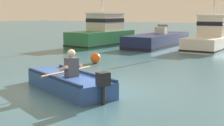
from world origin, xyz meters
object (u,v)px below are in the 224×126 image
(rowboat_with_person, at_px, (68,82))
(moored_boat_navy, at_px, (158,41))
(moored_boat_white, at_px, (213,36))
(mooring_buoy, at_px, (95,58))
(moored_boat_green, at_px, (102,34))

(rowboat_with_person, relative_size, moored_boat_navy, 0.56)
(rowboat_with_person, bearing_deg, moored_boat_white, 87.71)
(moored_boat_navy, relative_size, mooring_buoy, 14.23)
(rowboat_with_person, height_order, moored_boat_white, moored_boat_white)
(moored_boat_white, bearing_deg, mooring_buoy, -108.09)
(moored_boat_green, relative_size, moored_boat_navy, 0.79)
(moored_boat_navy, bearing_deg, moored_boat_green, -151.34)
(rowboat_with_person, xyz_separation_m, moored_boat_green, (-6.01, 10.86, 0.56))
(rowboat_with_person, height_order, moored_boat_navy, moored_boat_navy)
(rowboat_with_person, distance_m, moored_boat_white, 13.08)
(rowboat_with_person, xyz_separation_m, mooring_buoy, (-2.24, 4.60, -0.02))
(moored_boat_green, height_order, moored_boat_navy, moored_boat_green)
(moored_boat_green, relative_size, moored_boat_white, 0.88)
(moored_boat_white, bearing_deg, moored_boat_green, -161.44)
(moored_boat_navy, xyz_separation_m, mooring_buoy, (0.62, -7.99, -0.16))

